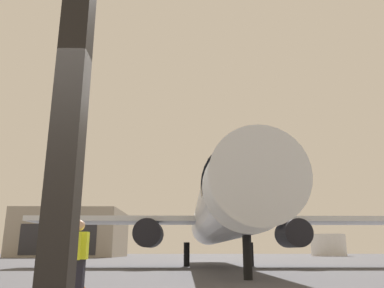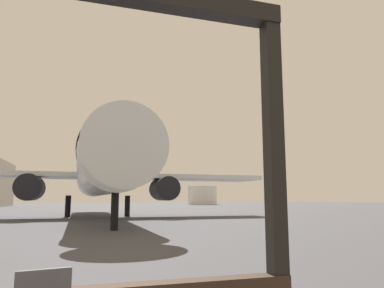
% 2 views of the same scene
% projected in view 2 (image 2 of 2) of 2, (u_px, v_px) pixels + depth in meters
% --- Properties ---
extents(ground_plane, '(220.00, 220.00, 0.00)m').
position_uv_depth(ground_plane, '(62.00, 212.00, 40.79)').
color(ground_plane, '#424247').
extents(airplane, '(27.23, 31.06, 10.42)m').
position_uv_depth(airplane, '(101.00, 172.00, 28.52)').
color(airplane, silver).
rests_on(airplane, ground).
extents(fuel_storage_tank, '(7.48, 7.48, 4.66)m').
position_uv_depth(fuel_storage_tank, '(202.00, 195.00, 93.28)').
color(fuel_storage_tank, white).
rests_on(fuel_storage_tank, ground).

